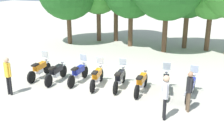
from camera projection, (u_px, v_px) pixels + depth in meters
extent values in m
plane|color=#BCB7A8|center=(108.00, 87.00, 13.79)|extent=(80.00, 80.00, 0.00)
cylinder|color=black|center=(47.00, 68.00, 15.60)|extent=(0.13, 0.64, 0.64)
cylinder|color=black|center=(31.00, 77.00, 14.20)|extent=(0.13, 0.64, 0.64)
cube|color=silver|center=(47.00, 62.00, 15.49)|extent=(0.14, 0.37, 0.04)
cube|color=orange|center=(40.00, 66.00, 14.84)|extent=(0.31, 0.96, 0.30)
cube|color=silver|center=(40.00, 71.00, 14.88)|extent=(0.24, 0.41, 0.24)
cube|color=black|center=(35.00, 65.00, 14.42)|extent=(0.26, 0.45, 0.08)
cylinder|color=silver|center=(46.00, 63.00, 15.42)|extent=(0.06, 0.23, 0.64)
cylinder|color=silver|center=(45.00, 58.00, 15.24)|extent=(0.62, 0.07, 0.04)
sphere|color=silver|center=(46.00, 59.00, 15.39)|extent=(0.17, 0.17, 0.16)
cylinder|color=silver|center=(34.00, 74.00, 14.67)|extent=(0.11, 0.70, 0.07)
cube|color=silver|center=(45.00, 54.00, 15.23)|extent=(0.37, 0.15, 0.39)
cylinder|color=black|center=(63.00, 71.00, 15.10)|extent=(0.13, 0.64, 0.64)
cylinder|color=black|center=(49.00, 81.00, 13.71)|extent=(0.13, 0.64, 0.64)
cube|color=silver|center=(63.00, 65.00, 14.99)|extent=(0.14, 0.37, 0.04)
cube|color=black|center=(56.00, 69.00, 14.34)|extent=(0.31, 0.96, 0.30)
cube|color=silver|center=(56.00, 74.00, 14.38)|extent=(0.24, 0.41, 0.24)
cube|color=black|center=(52.00, 68.00, 13.92)|extent=(0.26, 0.45, 0.08)
cylinder|color=silver|center=(62.00, 66.00, 14.92)|extent=(0.06, 0.23, 0.64)
cylinder|color=silver|center=(61.00, 61.00, 14.73)|extent=(0.62, 0.07, 0.04)
sphere|color=silver|center=(62.00, 62.00, 14.89)|extent=(0.17, 0.17, 0.16)
cylinder|color=silver|center=(51.00, 77.00, 14.18)|extent=(0.11, 0.70, 0.07)
cylinder|color=black|center=(85.00, 72.00, 14.99)|extent=(0.11, 0.64, 0.64)
cylinder|color=black|center=(71.00, 82.00, 13.61)|extent=(0.11, 0.64, 0.64)
cube|color=silver|center=(85.00, 66.00, 14.88)|extent=(0.13, 0.36, 0.04)
cube|color=navy|center=(79.00, 70.00, 14.23)|extent=(0.28, 0.95, 0.30)
cube|color=silver|center=(78.00, 75.00, 14.27)|extent=(0.23, 0.40, 0.24)
cube|color=black|center=(75.00, 69.00, 13.82)|extent=(0.25, 0.44, 0.08)
cylinder|color=silver|center=(84.00, 67.00, 14.81)|extent=(0.05, 0.23, 0.64)
cylinder|color=silver|center=(83.00, 61.00, 14.62)|extent=(0.62, 0.05, 0.04)
sphere|color=silver|center=(84.00, 63.00, 14.78)|extent=(0.16, 0.16, 0.16)
cylinder|color=silver|center=(73.00, 78.00, 14.08)|extent=(0.08, 0.70, 0.07)
cube|color=silver|center=(83.00, 58.00, 14.61)|extent=(0.36, 0.14, 0.39)
cylinder|color=black|center=(101.00, 75.00, 14.49)|extent=(0.20, 0.65, 0.64)
cylinder|color=black|center=(93.00, 86.00, 13.06)|extent=(0.20, 0.65, 0.64)
cube|color=silver|center=(101.00, 69.00, 14.38)|extent=(0.17, 0.37, 0.04)
cube|color=orange|center=(97.00, 73.00, 13.71)|extent=(0.40, 0.98, 0.30)
cube|color=silver|center=(97.00, 79.00, 13.75)|extent=(0.28, 0.43, 0.24)
cube|color=black|center=(95.00, 72.00, 13.28)|extent=(0.30, 0.47, 0.08)
cylinder|color=silver|center=(100.00, 70.00, 14.31)|extent=(0.08, 0.23, 0.64)
cylinder|color=silver|center=(100.00, 64.00, 14.12)|extent=(0.62, 0.13, 0.04)
sphere|color=silver|center=(101.00, 66.00, 14.28)|extent=(0.18, 0.18, 0.16)
cylinder|color=silver|center=(92.00, 82.00, 13.52)|extent=(0.17, 0.70, 0.07)
cube|color=silver|center=(100.00, 60.00, 14.11)|extent=(0.38, 0.19, 0.39)
cylinder|color=black|center=(123.00, 77.00, 14.28)|extent=(0.16, 0.65, 0.64)
cylinder|color=black|center=(115.00, 88.00, 12.87)|extent=(0.16, 0.65, 0.64)
cube|color=silver|center=(123.00, 70.00, 14.17)|extent=(0.15, 0.37, 0.04)
cube|color=black|center=(120.00, 75.00, 13.51)|extent=(0.35, 0.97, 0.30)
cube|color=silver|center=(120.00, 80.00, 13.55)|extent=(0.26, 0.42, 0.24)
cube|color=black|center=(118.00, 74.00, 13.08)|extent=(0.28, 0.46, 0.08)
cylinder|color=silver|center=(123.00, 71.00, 14.10)|extent=(0.07, 0.23, 0.64)
cylinder|color=silver|center=(123.00, 66.00, 13.91)|extent=(0.62, 0.10, 0.04)
sphere|color=silver|center=(123.00, 67.00, 14.07)|extent=(0.17, 0.17, 0.16)
cylinder|color=silver|center=(115.00, 83.00, 13.33)|extent=(0.14, 0.70, 0.07)
cube|color=silver|center=(123.00, 62.00, 13.90)|extent=(0.37, 0.17, 0.39)
cylinder|color=black|center=(145.00, 80.00, 13.78)|extent=(0.11, 0.64, 0.64)
cylinder|color=black|center=(137.00, 92.00, 12.41)|extent=(0.11, 0.64, 0.64)
cube|color=silver|center=(145.00, 74.00, 13.68)|extent=(0.13, 0.36, 0.04)
cube|color=orange|center=(142.00, 79.00, 13.03)|extent=(0.27, 0.95, 0.30)
cube|color=silver|center=(141.00, 84.00, 13.07)|extent=(0.23, 0.40, 0.24)
cube|color=black|center=(140.00, 78.00, 12.61)|extent=(0.25, 0.44, 0.08)
cylinder|color=silver|center=(145.00, 75.00, 13.60)|extent=(0.05, 0.23, 0.64)
cylinder|color=silver|center=(145.00, 69.00, 13.42)|extent=(0.62, 0.05, 0.04)
sphere|color=silver|center=(145.00, 71.00, 13.57)|extent=(0.16, 0.16, 0.16)
cylinder|color=silver|center=(136.00, 87.00, 12.88)|extent=(0.08, 0.70, 0.07)
cylinder|color=black|center=(166.00, 82.00, 13.61)|extent=(0.22, 0.65, 0.64)
cylinder|color=black|center=(165.00, 94.00, 12.17)|extent=(0.22, 0.65, 0.64)
cube|color=silver|center=(166.00, 75.00, 13.50)|extent=(0.18, 0.38, 0.04)
cube|color=black|center=(166.00, 80.00, 12.83)|extent=(0.43, 0.98, 0.30)
cube|color=silver|center=(166.00, 86.00, 12.86)|extent=(0.29, 0.43, 0.24)
cube|color=black|center=(166.00, 79.00, 12.39)|extent=(0.32, 0.48, 0.08)
cylinder|color=silver|center=(166.00, 76.00, 13.43)|extent=(0.09, 0.23, 0.64)
cylinder|color=silver|center=(167.00, 70.00, 13.24)|extent=(0.62, 0.15, 0.04)
sphere|color=silver|center=(166.00, 72.00, 13.40)|extent=(0.19, 0.19, 0.16)
cylinder|color=silver|center=(162.00, 89.00, 12.63)|extent=(0.20, 0.70, 0.07)
cube|color=silver|center=(167.00, 66.00, 13.23)|extent=(0.38, 0.20, 0.39)
cylinder|color=black|center=(193.00, 85.00, 13.18)|extent=(0.14, 0.64, 0.64)
cylinder|color=black|center=(187.00, 97.00, 11.84)|extent=(0.14, 0.64, 0.64)
cube|color=silver|center=(194.00, 78.00, 13.07)|extent=(0.14, 0.37, 0.04)
cube|color=navy|center=(191.00, 83.00, 12.44)|extent=(0.31, 0.96, 0.30)
cube|color=silver|center=(191.00, 89.00, 12.48)|extent=(0.24, 0.41, 0.24)
cube|color=black|center=(190.00, 82.00, 12.04)|extent=(0.26, 0.45, 0.08)
cylinder|color=silver|center=(193.00, 80.00, 13.00)|extent=(0.06, 0.23, 0.64)
cylinder|color=silver|center=(194.00, 73.00, 12.82)|extent=(0.62, 0.07, 0.04)
sphere|color=silver|center=(194.00, 75.00, 12.97)|extent=(0.17, 0.17, 0.16)
cylinder|color=silver|center=(186.00, 92.00, 12.31)|extent=(0.11, 0.70, 0.07)
cube|color=silver|center=(194.00, 69.00, 12.80)|extent=(0.37, 0.15, 0.39)
cylinder|color=brown|center=(189.00, 103.00, 11.13)|extent=(0.14, 0.14, 0.84)
cylinder|color=brown|center=(187.00, 101.00, 11.29)|extent=(0.14, 0.14, 0.84)
cube|color=#262628|center=(190.00, 85.00, 10.98)|extent=(0.27, 0.28, 0.63)
cylinder|color=#262628|center=(191.00, 86.00, 10.82)|extent=(0.11, 0.11, 0.60)
cylinder|color=#262628|center=(188.00, 83.00, 11.13)|extent=(0.11, 0.11, 0.60)
sphere|color=#A87A5B|center=(191.00, 74.00, 10.84)|extent=(0.30, 0.30, 0.23)
cylinder|color=black|center=(11.00, 86.00, 12.74)|extent=(0.12, 0.12, 0.89)
cylinder|color=black|center=(8.00, 85.00, 12.82)|extent=(0.12, 0.12, 0.89)
cube|color=gold|center=(7.00, 70.00, 12.53)|extent=(0.24, 0.23, 0.66)
cylinder|color=gold|center=(10.00, 70.00, 12.46)|extent=(0.09, 0.09, 0.63)
cylinder|color=gold|center=(5.00, 69.00, 12.60)|extent=(0.09, 0.09, 0.63)
sphere|color=#DBAD89|center=(6.00, 60.00, 12.38)|extent=(0.27, 0.27, 0.24)
cylinder|color=black|center=(164.00, 108.00, 10.66)|extent=(0.14, 0.14, 0.88)
cylinder|color=black|center=(165.00, 110.00, 10.49)|extent=(0.14, 0.14, 0.88)
cube|color=silver|center=(166.00, 90.00, 10.33)|extent=(0.26, 0.27, 0.66)
cylinder|color=silver|center=(165.00, 88.00, 10.48)|extent=(0.10, 0.10, 0.63)
cylinder|color=silver|center=(166.00, 92.00, 10.18)|extent=(0.10, 0.10, 0.63)
sphere|color=#DBAD89|center=(166.00, 78.00, 10.18)|extent=(0.30, 0.30, 0.24)
cylinder|color=brown|center=(69.00, 28.00, 22.28)|extent=(0.36, 0.36, 2.64)
cylinder|color=brown|center=(99.00, 24.00, 23.22)|extent=(0.36, 0.36, 2.80)
cylinder|color=brown|center=(116.00, 20.00, 23.06)|extent=(0.36, 0.36, 3.50)
cylinder|color=brown|center=(130.00, 28.00, 21.43)|extent=(0.36, 0.36, 2.80)
cylinder|color=brown|center=(165.00, 31.00, 19.70)|extent=(0.36, 0.36, 3.06)
cylinder|color=brown|center=(185.00, 30.00, 20.86)|extent=(0.36, 0.36, 2.82)
cylinder|color=brown|center=(208.00, 31.00, 20.13)|extent=(0.36, 0.36, 2.87)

